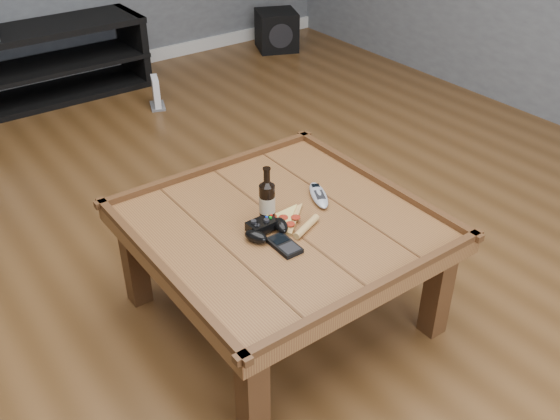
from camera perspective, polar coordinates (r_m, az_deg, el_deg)
ground at (r=2.56m, az=0.12°, el=-9.46°), size 6.00×6.00×0.00m
baseboard at (r=4.94m, az=-21.31°, el=10.92°), size 5.00×0.02×0.10m
coffee_table at (r=2.31m, az=0.13°, el=-2.29°), size 1.03×1.03×0.48m
media_console at (r=4.65m, az=-20.88°, el=12.34°), size 1.40×0.45×0.50m
beer_bottle at (r=2.23m, az=-1.19°, el=0.87°), size 0.06×0.06×0.22m
game_controller at (r=2.20m, az=-1.30°, el=-1.70°), size 0.19×0.12×0.05m
pizza_slice at (r=2.27m, az=0.62°, el=-1.00°), size 0.25×0.30×0.03m
smartphone at (r=2.14m, az=0.40°, el=-3.24°), size 0.07×0.13×0.02m
remote_control at (r=2.41m, az=3.55°, el=1.38°), size 0.14×0.20×0.03m
subwoofer at (r=5.39m, az=-0.31°, el=16.10°), size 0.41×0.41×0.31m
game_console at (r=4.35m, az=-11.25°, el=10.38°), size 0.15×0.19×0.21m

